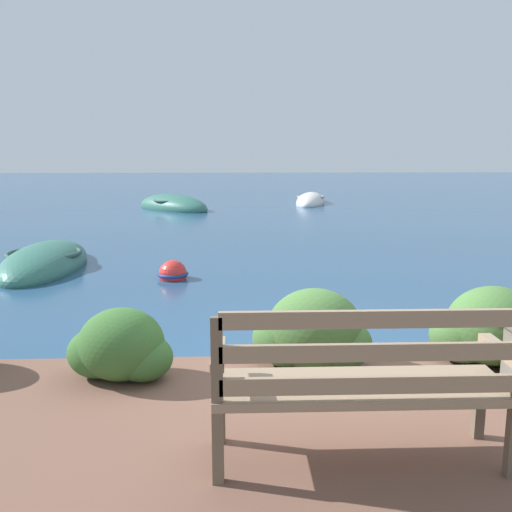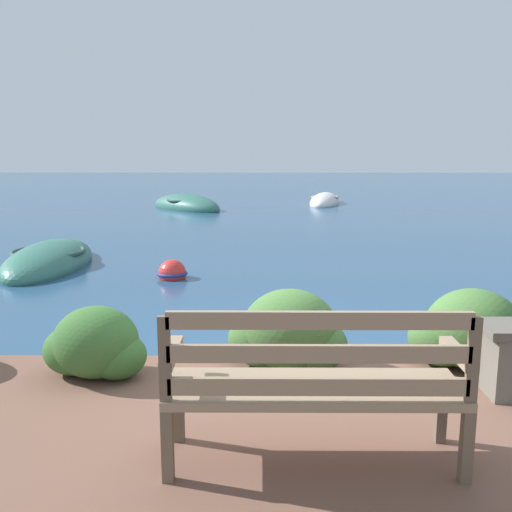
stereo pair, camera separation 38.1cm
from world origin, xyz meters
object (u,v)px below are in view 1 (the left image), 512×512
Objects in this scene: rowboat_nearest at (45,264)px; rowboat_mid at (173,207)px; mooring_buoy at (173,274)px; rowboat_far at (311,202)px; park_bench at (362,381)px.

rowboat_mid is at bearing -8.31° from rowboat_nearest.
rowboat_mid is 9.89m from mooring_buoy.
rowboat_mid is (1.14, 8.97, 0.01)m from rowboat_nearest.
rowboat_mid reaches higher than rowboat_far.
mooring_buoy is at bearing -37.60° from rowboat_mid.
park_bench is 3.49× the size of mooring_buoy.
rowboat_nearest reaches higher than rowboat_far.
park_bench is 0.53× the size of rowboat_mid.
park_bench is 0.56× the size of rowboat_nearest.
rowboat_mid reaches higher than mooring_buoy.
park_bench is at bearing -33.80° from rowboat_mid.
rowboat_nearest is 2.34m from mooring_buoy.
rowboat_mid is at bearing 96.01° from mooring_buoy.
park_bench is 0.55× the size of rowboat_far.
rowboat_nearest is at bearing -50.87° from rowboat_mid.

